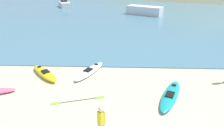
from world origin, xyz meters
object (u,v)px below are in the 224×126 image
at_px(kayak_on_sand_4, 90,71).
at_px(moored_boat_1, 144,10).
at_px(loose_paddle, 78,100).
at_px(person_near_foreground, 101,122).
at_px(kayak_on_sand_0, 45,73).
at_px(kayak_on_sand_3, 170,95).
at_px(moored_boat_0, 64,4).

height_order(kayak_on_sand_4, moored_boat_1, moored_boat_1).
bearing_deg(loose_paddle, moored_boat_1, 76.93).
xyz_separation_m(kayak_on_sand_4, person_near_foreground, (1.33, -6.25, 0.77)).
bearing_deg(person_near_foreground, kayak_on_sand_0, 125.98).
distance_m(kayak_on_sand_0, loose_paddle, 3.95).
xyz_separation_m(kayak_on_sand_4, loose_paddle, (-0.14, -3.39, -0.13)).
xyz_separation_m(kayak_on_sand_0, kayak_on_sand_3, (7.55, -2.37, -0.03)).
distance_m(kayak_on_sand_3, moored_boat_0, 34.80).
height_order(person_near_foreground, moored_boat_0, moored_boat_0).
bearing_deg(kayak_on_sand_3, person_near_foreground, -135.15).
distance_m(kayak_on_sand_3, loose_paddle, 4.88).
height_order(kayak_on_sand_3, loose_paddle, kayak_on_sand_3).
bearing_deg(moored_boat_1, moored_boat_0, 152.24).
xyz_separation_m(kayak_on_sand_0, person_near_foreground, (4.16, -5.74, 0.74)).
relative_size(kayak_on_sand_0, kayak_on_sand_4, 0.84).
bearing_deg(moored_boat_0, loose_paddle, -75.16).
height_order(kayak_on_sand_0, loose_paddle, kayak_on_sand_0).
relative_size(person_near_foreground, loose_paddle, 0.59).
distance_m(kayak_on_sand_4, moored_boat_0, 30.48).
xyz_separation_m(kayak_on_sand_4, moored_boat_0, (-8.77, 29.19, 0.45)).
xyz_separation_m(kayak_on_sand_3, moored_boat_1, (0.95, 24.48, 0.57)).
xyz_separation_m(person_near_foreground, moored_boat_1, (4.33, 27.84, -0.20)).
bearing_deg(kayak_on_sand_3, moored_boat_1, 87.79).
relative_size(kayak_on_sand_3, moored_boat_1, 0.62).
distance_m(kayak_on_sand_4, person_near_foreground, 6.43).
xyz_separation_m(kayak_on_sand_0, moored_boat_0, (-5.94, 29.70, 0.42)).
xyz_separation_m(kayak_on_sand_3, kayak_on_sand_4, (-4.72, 2.88, 0.00)).
height_order(moored_boat_1, loose_paddle, moored_boat_1).
bearing_deg(moored_boat_0, kayak_on_sand_0, -78.70).
bearing_deg(kayak_on_sand_3, moored_boat_0, 112.81).
distance_m(person_near_foreground, loose_paddle, 3.34).
bearing_deg(person_near_foreground, kayak_on_sand_4, 102.02).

